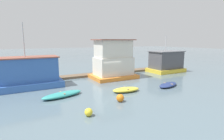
{
  "coord_description": "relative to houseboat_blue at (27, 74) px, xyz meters",
  "views": [
    {
      "loc": [
        -10.39,
        -19.99,
        5.08
      ],
      "look_at": [
        0.0,
        -1.0,
        1.4
      ],
      "focal_mm": 28.0,
      "sensor_mm": 36.0,
      "label": 1
    }
  ],
  "objects": [
    {
      "name": "dock_walkway",
      "position": [
        9.61,
        2.78,
        -1.4
      ],
      "size": [
        33.8,
        1.71,
        0.3
      ],
      "primitive_type": "cube",
      "color": "brown",
      "rests_on": "ground_plane"
    },
    {
      "name": "dinghy_navy",
      "position": [
        13.78,
        -6.95,
        -1.36
      ],
      "size": [
        3.35,
        2.16,
        0.38
      ],
      "color": "navy",
      "rests_on": "ground_plane"
    },
    {
      "name": "buoy_orange",
      "position": [
        6.54,
        -8.57,
        -1.22
      ],
      "size": [
        0.65,
        0.65,
        0.65
      ],
      "primitive_type": "sphere",
      "color": "orange",
      "rests_on": "ground_plane"
    },
    {
      "name": "mooring_post_centre",
      "position": [
        19.89,
        1.68,
        -0.69
      ],
      "size": [
        0.26,
        0.26,
        1.71
      ],
      "primitive_type": "cylinder",
      "color": "brown",
      "rests_on": "ground_plane"
    },
    {
      "name": "mooring_post_near_right",
      "position": [
        0.61,
        1.68,
        -0.72
      ],
      "size": [
        0.27,
        0.27,
        1.66
      ],
      "primitive_type": "cylinder",
      "color": "brown",
      "rests_on": "ground_plane"
    },
    {
      "name": "ground_plane",
      "position": [
        9.61,
        -0.54,
        -1.55
      ],
      "size": [
        200.0,
        200.0,
        0.0
      ],
      "primitive_type": "plane",
      "color": "slate"
    },
    {
      "name": "dinghy_teal",
      "position": [
        2.59,
        -4.99,
        -1.33
      ],
      "size": [
        3.98,
        2.06,
        0.44
      ],
      "color": "teal",
      "rests_on": "ground_plane"
    },
    {
      "name": "dinghy_yellow",
      "position": [
        8.53,
        -6.44,
        -1.32
      ],
      "size": [
        2.95,
        1.55,
        0.45
      ],
      "color": "yellow",
      "rests_on": "ground_plane"
    },
    {
      "name": "houseboat_yellow",
      "position": [
        20.47,
        -0.01,
        0.08
      ],
      "size": [
        5.55,
        3.68,
        5.77
      ],
      "color": "gold",
      "rests_on": "ground_plane"
    },
    {
      "name": "houseboat_blue",
      "position": [
        0.0,
        0.0,
        0.0
      ],
      "size": [
        7.25,
        3.48,
        6.93
      ],
      "color": "#3866B7",
      "rests_on": "ground_plane"
    },
    {
      "name": "buoy_yellow",
      "position": [
        3.18,
        -9.97,
        -1.27
      ],
      "size": [
        0.56,
        0.56,
        0.56
      ],
      "primitive_type": "sphere",
      "color": "yellow",
      "rests_on": "ground_plane"
    },
    {
      "name": "houseboat_orange",
      "position": [
        10.6,
        -0.09,
        0.83
      ],
      "size": [
        5.87,
        4.14,
        5.22
      ],
      "color": "orange",
      "rests_on": "ground_plane"
    }
  ]
}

